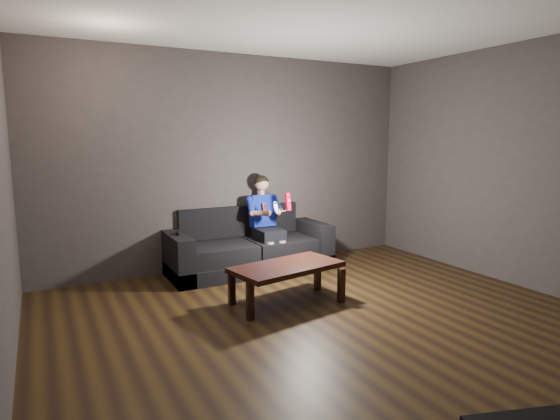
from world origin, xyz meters
TOP-DOWN VIEW (x-y plane):
  - floor at (0.00, 0.00)m, footprint 5.00×5.00m
  - back_wall at (0.00, 2.50)m, footprint 5.00×0.04m
  - right_wall at (2.50, 0.00)m, footprint 0.04×5.00m
  - ceiling at (0.00, 0.00)m, footprint 5.00×5.00m
  - sofa at (0.04, 2.22)m, footprint 2.03×0.88m
  - child at (0.27, 2.17)m, footprint 0.46×0.56m
  - wii_remote_red at (0.35, 1.74)m, footprint 0.05×0.08m
  - nunchuk_white at (0.19, 1.74)m, footprint 0.07×0.10m
  - wii_remote_black at (-0.88, 2.14)m, footprint 0.06×0.15m
  - coffee_table at (-0.11, 0.90)m, footprint 1.20×0.76m

SIDE VIEW (x-z plane):
  - floor at x=0.00m, z-range 0.00..0.00m
  - sofa at x=0.04m, z-range -0.14..0.65m
  - coffee_table at x=-0.11m, z-range 0.15..0.55m
  - wii_remote_black at x=-0.88m, z-range 0.55..0.58m
  - child at x=0.27m, z-range 0.13..1.25m
  - nunchuk_white at x=0.19m, z-range 0.79..0.93m
  - wii_remote_red at x=0.35m, z-range 0.80..1.02m
  - back_wall at x=0.00m, z-range 0.00..2.70m
  - right_wall at x=2.50m, z-range 0.00..2.70m
  - ceiling at x=0.00m, z-range 2.69..2.71m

